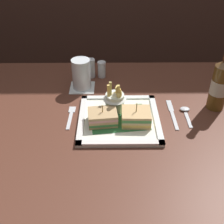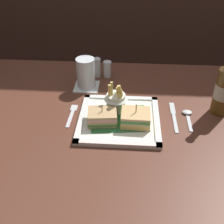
% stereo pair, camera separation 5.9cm
% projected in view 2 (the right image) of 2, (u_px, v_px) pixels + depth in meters
% --- Properties ---
extents(dining_table, '(1.31, 0.93, 0.75)m').
position_uv_depth(dining_table, '(105.00, 146.00, 1.06)').
color(dining_table, '#582F22').
rests_on(dining_table, ground_plane).
extents(square_plate, '(0.28, 0.28, 0.02)m').
position_uv_depth(square_plate, '(119.00, 119.00, 0.99)').
color(square_plate, white).
rests_on(square_plate, dining_table).
extents(sandwich_half_left, '(0.10, 0.08, 0.07)m').
position_uv_depth(sandwich_half_left, '(102.00, 117.00, 0.96)').
color(sandwich_half_left, tan).
rests_on(sandwich_half_left, square_plate).
extents(sandwich_half_right, '(0.10, 0.09, 0.08)m').
position_uv_depth(sandwich_half_right, '(136.00, 118.00, 0.95)').
color(sandwich_half_right, tan).
rests_on(sandwich_half_right, square_plate).
extents(fries_cup, '(0.08, 0.08, 0.12)m').
position_uv_depth(fries_cup, '(116.00, 99.00, 1.00)').
color(fries_cup, silver).
rests_on(fries_cup, square_plate).
extents(beer_bottle, '(0.06, 0.06, 0.26)m').
position_uv_depth(beer_bottle, '(224.00, 88.00, 0.98)').
color(beer_bottle, brown).
rests_on(beer_bottle, dining_table).
extents(drink_coaster, '(0.10, 0.10, 0.00)m').
position_uv_depth(drink_coaster, '(87.00, 87.00, 1.18)').
color(drink_coaster, white).
rests_on(drink_coaster, dining_table).
extents(water_glass, '(0.07, 0.07, 0.12)m').
position_uv_depth(water_glass, '(86.00, 75.00, 1.15)').
color(water_glass, silver).
rests_on(water_glass, dining_table).
extents(fork, '(0.03, 0.13, 0.00)m').
position_uv_depth(fork, '(72.00, 114.00, 1.03)').
color(fork, silver).
rests_on(fork, dining_table).
extents(knife, '(0.02, 0.18, 0.00)m').
position_uv_depth(knife, '(174.00, 116.00, 1.02)').
color(knife, silver).
rests_on(knife, dining_table).
extents(spoon, '(0.04, 0.12, 0.01)m').
position_uv_depth(spoon, '(188.00, 115.00, 1.02)').
color(spoon, silver).
rests_on(spoon, dining_table).
extents(salt_shaker, '(0.04, 0.04, 0.08)m').
position_uv_depth(salt_shaker, '(97.00, 69.00, 1.24)').
color(salt_shaker, silver).
rests_on(salt_shaker, dining_table).
extents(pepper_shaker, '(0.04, 0.04, 0.07)m').
position_uv_depth(pepper_shaker, '(107.00, 70.00, 1.24)').
color(pepper_shaker, silver).
rests_on(pepper_shaker, dining_table).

